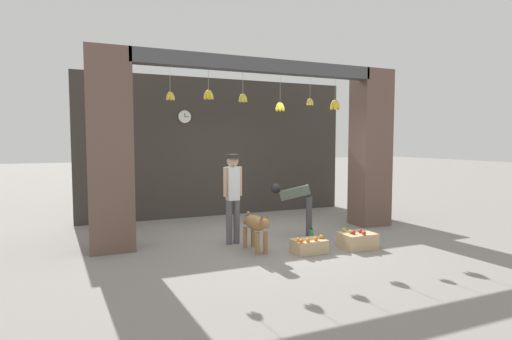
{
  "coord_description": "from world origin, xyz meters",
  "views": [
    {
      "loc": [
        -2.94,
        -6.58,
        1.79
      ],
      "look_at": [
        0.0,
        0.38,
        1.24
      ],
      "focal_mm": 28.0,
      "sensor_mm": 36.0,
      "label": 1
    }
  ],
  "objects_px": {
    "fruit_crate_apples": "(357,240)",
    "water_bottle": "(311,236)",
    "worker_stooping": "(298,202)",
    "shopkeeper": "(233,192)",
    "fruit_crate_oranges": "(309,246)",
    "wall_clock": "(185,117)",
    "dog": "(256,225)"
  },
  "relations": [
    {
      "from": "shopkeeper",
      "to": "worker_stooping",
      "type": "xyz_separation_m",
      "value": [
        1.27,
        -0.03,
        -0.25
      ]
    },
    {
      "from": "worker_stooping",
      "to": "fruit_crate_apples",
      "type": "relative_size",
      "value": 1.79
    },
    {
      "from": "fruit_crate_apples",
      "to": "shopkeeper",
      "type": "bearing_deg",
      "value": 149.88
    },
    {
      "from": "worker_stooping",
      "to": "fruit_crate_oranges",
      "type": "distance_m",
      "value": 1.16
    },
    {
      "from": "dog",
      "to": "wall_clock",
      "type": "xyz_separation_m",
      "value": [
        -0.41,
        3.24,
        1.92
      ]
    },
    {
      "from": "dog",
      "to": "water_bottle",
      "type": "distance_m",
      "value": 1.11
    },
    {
      "from": "fruit_crate_oranges",
      "to": "fruit_crate_apples",
      "type": "bearing_deg",
      "value": -4.32
    },
    {
      "from": "dog",
      "to": "shopkeeper",
      "type": "relative_size",
      "value": 0.56
    },
    {
      "from": "dog",
      "to": "fruit_crate_apples",
      "type": "height_order",
      "value": "dog"
    },
    {
      "from": "worker_stooping",
      "to": "fruit_crate_oranges",
      "type": "xyz_separation_m",
      "value": [
        -0.33,
        -0.97,
        -0.55
      ]
    },
    {
      "from": "water_bottle",
      "to": "dog",
      "type": "bearing_deg",
      "value": -177.26
    },
    {
      "from": "water_bottle",
      "to": "wall_clock",
      "type": "distance_m",
      "value": 4.16
    },
    {
      "from": "fruit_crate_apples",
      "to": "fruit_crate_oranges",
      "type": "bearing_deg",
      "value": 175.68
    },
    {
      "from": "shopkeeper",
      "to": "worker_stooping",
      "type": "height_order",
      "value": "shopkeeper"
    },
    {
      "from": "shopkeeper",
      "to": "fruit_crate_oranges",
      "type": "height_order",
      "value": "shopkeeper"
    },
    {
      "from": "fruit_crate_oranges",
      "to": "fruit_crate_apples",
      "type": "height_order",
      "value": "fruit_crate_apples"
    },
    {
      "from": "dog",
      "to": "worker_stooping",
      "type": "distance_m",
      "value": 1.24
    },
    {
      "from": "wall_clock",
      "to": "worker_stooping",
      "type": "bearing_deg",
      "value": -60.75
    },
    {
      "from": "fruit_crate_apples",
      "to": "water_bottle",
      "type": "relative_size",
      "value": 1.98
    },
    {
      "from": "water_bottle",
      "to": "fruit_crate_oranges",
      "type": "bearing_deg",
      "value": -125.11
    },
    {
      "from": "water_bottle",
      "to": "wall_clock",
      "type": "height_order",
      "value": "wall_clock"
    },
    {
      "from": "shopkeeper",
      "to": "water_bottle",
      "type": "distance_m",
      "value": 1.58
    },
    {
      "from": "fruit_crate_apples",
      "to": "wall_clock",
      "type": "distance_m",
      "value": 4.79
    },
    {
      "from": "shopkeeper",
      "to": "fruit_crate_apples",
      "type": "bearing_deg",
      "value": 147.52
    },
    {
      "from": "fruit_crate_apples",
      "to": "water_bottle",
      "type": "bearing_deg",
      "value": 137.67
    },
    {
      "from": "fruit_crate_apples",
      "to": "wall_clock",
      "type": "bearing_deg",
      "value": 119.07
    },
    {
      "from": "worker_stooping",
      "to": "water_bottle",
      "type": "distance_m",
      "value": 0.74
    },
    {
      "from": "shopkeeper",
      "to": "wall_clock",
      "type": "distance_m",
      "value": 3.02
    },
    {
      "from": "worker_stooping",
      "to": "water_bottle",
      "type": "relative_size",
      "value": 3.55
    },
    {
      "from": "dog",
      "to": "worker_stooping",
      "type": "relative_size",
      "value": 0.87
    },
    {
      "from": "dog",
      "to": "worker_stooping",
      "type": "height_order",
      "value": "worker_stooping"
    },
    {
      "from": "wall_clock",
      "to": "dog",
      "type": "bearing_deg",
      "value": -82.72
    }
  ]
}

